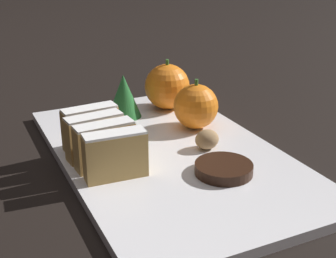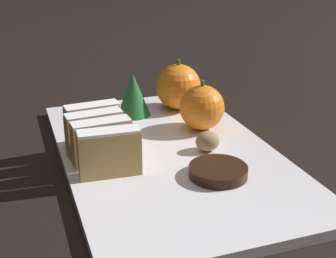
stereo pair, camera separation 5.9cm
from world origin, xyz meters
name	(u,v)px [view 1 (the left image)]	position (x,y,z in m)	size (l,w,h in m)	color
ground_plane	(168,159)	(0.00, 0.00, 0.00)	(6.00, 6.00, 0.00)	black
serving_platter	(168,155)	(0.00, 0.00, 0.01)	(0.26, 0.43, 0.01)	white
stollen_slice_front	(115,155)	(-0.08, -0.04, 0.04)	(0.07, 0.03, 0.06)	tan
stollen_slice_second	(105,145)	(-0.09, -0.01, 0.04)	(0.07, 0.03, 0.06)	tan
stollen_slice_third	(95,137)	(-0.09, 0.02, 0.04)	(0.07, 0.03, 0.06)	tan
stollen_slice_fourth	(90,128)	(-0.09, 0.05, 0.04)	(0.07, 0.03, 0.06)	tan
orange_near	(196,106)	(0.07, 0.06, 0.04)	(0.06, 0.06, 0.07)	orange
orange_far	(167,87)	(0.07, 0.15, 0.05)	(0.07, 0.07, 0.08)	orange
walnut	(207,139)	(0.05, -0.02, 0.02)	(0.03, 0.03, 0.03)	#9E7A51
chocolate_cookie	(224,169)	(0.03, -0.08, 0.02)	(0.07, 0.07, 0.01)	black
evergreen_sprig	(124,96)	(-0.01, 0.14, 0.04)	(0.05, 0.05, 0.07)	#23662D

